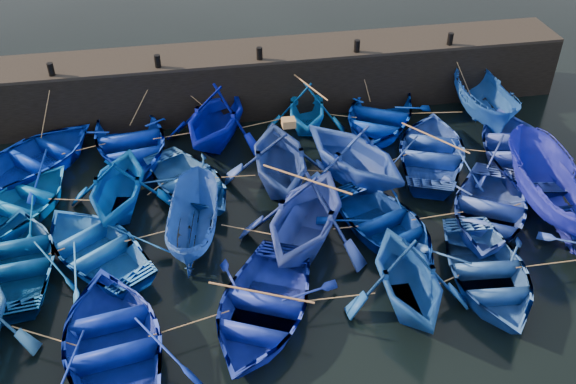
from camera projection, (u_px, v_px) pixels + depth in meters
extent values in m
plane|color=black|center=(307.00, 272.00, 19.60)|extent=(120.00, 120.00, 0.00)
cube|color=black|center=(257.00, 80.00, 27.13)|extent=(26.00, 2.50, 2.50)
cube|color=black|center=(257.00, 51.00, 26.34)|extent=(26.00, 2.50, 0.12)
cylinder|color=black|center=(51.00, 69.00, 24.31)|extent=(0.24, 0.24, 0.50)
cylinder|color=black|center=(158.00, 61.00, 24.88)|extent=(0.24, 0.24, 0.50)
cylinder|color=black|center=(259.00, 53.00, 25.45)|extent=(0.24, 0.24, 0.50)
cylinder|color=black|center=(357.00, 46.00, 26.02)|extent=(0.24, 0.24, 0.50)
cylinder|color=black|center=(450.00, 39.00, 26.58)|extent=(0.24, 0.24, 0.50)
imported|color=#001F99|center=(37.00, 157.00, 23.72)|extent=(6.32, 6.32, 1.08)
imported|color=#0425BF|center=(129.00, 141.00, 24.53)|extent=(4.91, 6.24, 1.17)
imported|color=#000A91|center=(215.00, 116.00, 24.81)|extent=(5.56, 5.84, 2.41)
imported|color=blue|center=(306.00, 107.00, 25.83)|extent=(3.86, 4.26, 1.95)
imported|color=#002695|center=(379.00, 115.00, 26.11)|extent=(5.99, 6.61, 1.13)
imported|color=#144599|center=(484.00, 102.00, 26.25)|extent=(2.11, 4.95, 1.88)
imported|color=#0252A5|center=(21.00, 204.00, 21.56)|extent=(5.26, 5.64, 0.95)
imported|color=#003F98|center=(118.00, 184.00, 21.37)|extent=(4.34, 4.81, 2.23)
imported|color=#1C56AD|center=(189.00, 182.00, 22.55)|extent=(4.94, 5.47, 0.93)
imported|color=navy|center=(280.00, 157.00, 22.47)|extent=(4.22, 4.83, 2.45)
imported|color=#1D41AE|center=(354.00, 152.00, 22.64)|extent=(5.96, 6.21, 2.52)
imported|color=#193B96|center=(433.00, 151.00, 24.04)|extent=(5.44, 6.28, 1.09)
imported|color=#253C9C|center=(520.00, 149.00, 24.02)|extent=(5.05, 6.38, 1.19)
imported|color=navy|center=(18.00, 259.00, 19.33)|extent=(3.94, 5.17, 1.01)
imported|color=blue|center=(95.00, 246.00, 19.80)|extent=(5.56, 5.90, 0.99)
imported|color=#194290|center=(192.00, 222.00, 20.27)|extent=(2.25, 4.34, 1.60)
imported|color=#233A93|center=(306.00, 214.00, 19.82)|extent=(6.12, 6.36, 2.58)
imported|color=navy|center=(385.00, 225.00, 20.66)|extent=(4.75, 5.56, 0.97)
imported|color=#244094|center=(489.00, 210.00, 21.22)|extent=(5.69, 6.23, 1.06)
imported|color=#141DA2|center=(549.00, 189.00, 21.27)|extent=(2.16, 5.37, 2.06)
imported|color=#061D93|center=(114.00, 341.00, 16.73)|extent=(4.69, 6.00, 1.14)
imported|color=#12269E|center=(261.00, 307.00, 17.72)|extent=(5.55, 6.25, 1.07)
imported|color=#0F4190|center=(408.00, 275.00, 17.93)|extent=(3.63, 4.20, 2.19)
imported|color=#204D93|center=(487.00, 273.00, 18.86)|extent=(3.93, 5.19, 1.02)
cube|color=olive|center=(289.00, 123.00, 21.70)|extent=(0.45, 0.39, 0.27)
cylinder|color=tan|center=(84.00, 149.00, 24.13)|extent=(1.57, 0.50, 0.04)
cylinder|color=tan|center=(173.00, 136.00, 24.88)|extent=(1.57, 0.26, 0.04)
cylinder|color=tan|center=(262.00, 123.00, 25.65)|extent=(1.91, 0.49, 0.04)
cylinder|color=tan|center=(342.00, 116.00, 26.10)|extent=(1.12, 0.52, 0.04)
cylinder|color=tan|center=(431.00, 113.00, 26.30)|extent=(2.58, 0.36, 0.04)
cylinder|color=tan|center=(71.00, 200.00, 21.61)|extent=(1.50, 0.38, 0.04)
cylinder|color=tan|center=(155.00, 189.00, 22.10)|extent=(0.56, 0.61, 0.04)
cylinder|color=tan|center=(235.00, 177.00, 22.69)|extent=(1.44, 0.14, 0.04)
cylinder|color=tan|center=(317.00, 171.00, 22.97)|extent=(0.84, 0.27, 0.04)
cylinder|color=tan|center=(394.00, 160.00, 23.55)|extent=(1.46, 0.68, 0.04)
cylinder|color=tan|center=(476.00, 151.00, 24.04)|extent=(1.42, 0.60, 0.04)
cylinder|color=tan|center=(57.00, 251.00, 19.54)|extent=(0.47, 0.22, 0.04)
cylinder|color=tan|center=(145.00, 236.00, 20.10)|extent=(1.25, 0.31, 0.04)
cylinder|color=tan|center=(249.00, 230.00, 20.34)|extent=(1.70, 0.87, 0.04)
cylinder|color=tan|center=(346.00, 228.00, 20.44)|extent=(0.82, 0.05, 0.04)
cylinder|color=tan|center=(438.00, 216.00, 20.91)|extent=(1.79, 0.13, 0.04)
cylinder|color=tan|center=(517.00, 205.00, 21.38)|extent=(0.29, 0.11, 0.04)
cylinder|color=tan|center=(44.00, 336.00, 16.88)|extent=(1.83, 1.03, 0.04)
cylinder|color=tan|center=(190.00, 323.00, 17.23)|extent=(2.19, 0.56, 0.04)
cylinder|color=tan|center=(335.00, 298.00, 17.98)|extent=(2.35, 0.10, 0.04)
cylinder|color=tan|center=(447.00, 280.00, 18.54)|extent=(0.82, 0.30, 0.04)
cylinder|color=tan|center=(553.00, 263.00, 19.12)|extent=(2.37, 0.06, 0.04)
cylinder|color=tan|center=(46.00, 108.00, 24.52)|extent=(0.79, 1.14, 2.09)
cylinder|color=tan|center=(144.00, 97.00, 25.23)|extent=(1.42, 0.68, 2.09)
cylinder|color=tan|center=(187.00, 92.00, 25.55)|extent=(2.02, 0.45, 2.10)
cylinder|color=tan|center=(281.00, 82.00, 26.28)|extent=(1.71, 0.08, 2.09)
cylinder|color=tan|center=(364.00, 78.00, 26.58)|extent=(0.64, 0.49, 2.08)
cylinder|color=tan|center=(461.00, 71.00, 27.04)|extent=(1.01, 0.81, 2.09)
cylinder|color=#99724C|center=(307.00, 84.00, 25.23)|extent=(1.08, 2.84, 0.06)
cylinder|color=#99724C|center=(435.00, 138.00, 23.69)|extent=(1.77, 2.49, 0.06)
cylinder|color=#99724C|center=(307.00, 179.00, 19.03)|extent=(2.34, 1.97, 0.06)
cylinder|color=#99724C|center=(261.00, 293.00, 17.38)|extent=(2.74, 1.32, 0.06)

